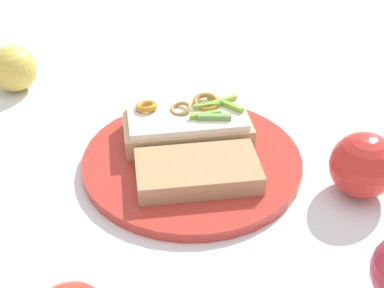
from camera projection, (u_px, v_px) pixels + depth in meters
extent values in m
plane|color=silver|center=(192.00, 165.00, 0.70)|extent=(2.00, 2.00, 0.00)
cylinder|color=#B6352A|center=(192.00, 161.00, 0.70)|extent=(0.28, 0.28, 0.01)
cube|color=tan|center=(187.00, 129.00, 0.72)|extent=(0.19, 0.16, 0.03)
cube|color=#F4E4CD|center=(187.00, 117.00, 0.71)|extent=(0.17, 0.15, 0.01)
torus|color=#C28220|center=(147.00, 106.00, 0.72)|extent=(0.03, 0.03, 0.01)
torus|color=#AE6F25|center=(206.00, 102.00, 0.73)|extent=(0.05, 0.05, 0.02)
torus|color=#AF7D3B|center=(181.00, 109.00, 0.71)|extent=(0.04, 0.04, 0.01)
cube|color=#89B735|center=(221.00, 101.00, 0.73)|extent=(0.05, 0.01, 0.01)
cube|color=#83B434|center=(225.00, 104.00, 0.72)|extent=(0.02, 0.06, 0.01)
cube|color=#6BA14A|center=(214.00, 117.00, 0.70)|extent=(0.04, 0.03, 0.01)
cube|color=#7EB234|center=(205.00, 115.00, 0.70)|extent=(0.04, 0.02, 0.01)
cube|color=#72A83C|center=(207.00, 106.00, 0.72)|extent=(0.03, 0.02, 0.01)
cube|color=tan|center=(198.00, 171.00, 0.65)|extent=(0.17, 0.15, 0.02)
sphere|color=red|center=(363.00, 165.00, 0.64)|extent=(0.09, 0.09, 0.08)
sphere|color=gold|center=(14.00, 69.00, 0.84)|extent=(0.10, 0.10, 0.07)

